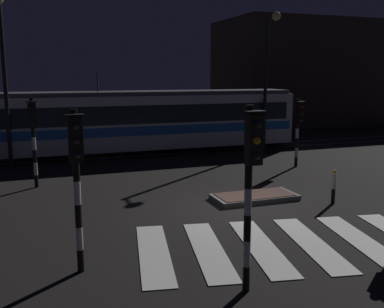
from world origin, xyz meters
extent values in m
plane|color=black|center=(0.00, 0.00, 0.00)|extent=(120.00, 120.00, 0.00)
cube|color=#59595E|center=(0.00, 9.78, 0.01)|extent=(80.00, 0.12, 0.03)
cube|color=#59595E|center=(0.00, 11.22, 0.01)|extent=(80.00, 0.12, 0.03)
cube|color=silver|center=(-3.16, -2.42, 0.01)|extent=(1.37, 3.68, 0.02)
cube|color=silver|center=(-1.89, -2.66, 0.01)|extent=(1.37, 3.68, 0.02)
cube|color=silver|center=(-0.63, -2.90, 0.01)|extent=(1.37, 3.68, 0.02)
cube|color=silver|center=(0.63, -3.15, 0.01)|extent=(1.37, 3.68, 0.02)
cube|color=silver|center=(1.89, -3.39, 0.01)|extent=(1.37, 3.68, 0.02)
cube|color=slate|center=(1.14, 0.78, 0.08)|extent=(2.79, 1.25, 0.16)
cube|color=brown|center=(1.14, 0.78, 0.17)|extent=(2.51, 1.13, 0.02)
cylinder|color=black|center=(-4.85, -2.82, 0.24)|extent=(0.14, 0.14, 0.49)
cylinder|color=white|center=(-4.85, -2.82, 0.73)|extent=(0.14, 0.14, 0.49)
cylinder|color=black|center=(-4.85, -2.82, 1.22)|extent=(0.14, 0.14, 0.49)
cylinder|color=white|center=(-4.85, -2.82, 1.71)|extent=(0.14, 0.14, 0.49)
cylinder|color=black|center=(-4.85, -2.82, 2.20)|extent=(0.14, 0.14, 0.49)
cylinder|color=white|center=(-4.85, -2.82, 2.69)|extent=(0.14, 0.14, 0.49)
cylinder|color=black|center=(-4.85, -2.82, 3.18)|extent=(0.14, 0.14, 0.49)
cube|color=black|center=(-4.85, -2.99, 2.82)|extent=(0.28, 0.20, 0.90)
sphere|color=black|center=(-4.85, -3.10, 3.10)|extent=(0.14, 0.14, 0.14)
sphere|color=black|center=(-4.85, -3.10, 2.82)|extent=(0.14, 0.14, 0.14)
sphere|color=black|center=(-4.85, -3.10, 2.54)|extent=(0.14, 0.14, 0.14)
cube|color=black|center=(-4.85, -2.99, 3.31)|extent=(0.36, 0.24, 0.04)
cylinder|color=black|center=(5.36, 4.87, 0.22)|extent=(0.14, 0.14, 0.43)
cylinder|color=white|center=(5.36, 4.87, 0.65)|extent=(0.14, 0.14, 0.43)
cylinder|color=black|center=(5.36, 4.87, 1.08)|extent=(0.14, 0.14, 0.43)
cylinder|color=white|center=(5.36, 4.87, 1.51)|extent=(0.14, 0.14, 0.43)
cylinder|color=black|center=(5.36, 4.87, 1.95)|extent=(0.14, 0.14, 0.43)
cylinder|color=white|center=(5.36, 4.87, 2.38)|extent=(0.14, 0.14, 0.43)
cylinder|color=black|center=(5.36, 4.87, 2.81)|extent=(0.14, 0.14, 0.43)
cube|color=black|center=(5.36, 4.70, 2.43)|extent=(0.28, 0.20, 0.90)
sphere|color=red|center=(5.36, 4.59, 2.71)|extent=(0.14, 0.14, 0.14)
sphere|color=black|center=(5.36, 4.59, 2.43)|extent=(0.14, 0.14, 0.14)
sphere|color=black|center=(5.36, 4.59, 2.15)|extent=(0.14, 0.14, 0.14)
cube|color=black|center=(5.36, 4.70, 2.92)|extent=(0.36, 0.24, 0.04)
cylinder|color=black|center=(-1.96, -4.77, 0.25)|extent=(0.14, 0.14, 0.51)
cylinder|color=white|center=(-1.96, -4.77, 0.76)|extent=(0.14, 0.14, 0.51)
cylinder|color=black|center=(-1.96, -4.77, 1.27)|extent=(0.14, 0.14, 0.51)
cylinder|color=white|center=(-1.96, -4.77, 1.78)|extent=(0.14, 0.14, 0.51)
cylinder|color=black|center=(-1.96, -4.77, 2.29)|extent=(0.14, 0.14, 0.51)
cylinder|color=white|center=(-1.96, -4.77, 2.80)|extent=(0.14, 0.14, 0.51)
cylinder|color=black|center=(-1.96, -4.77, 3.30)|extent=(0.14, 0.14, 0.51)
cube|color=black|center=(-1.96, -4.94, 2.96)|extent=(0.28, 0.20, 0.90)
sphere|color=black|center=(-1.96, -5.05, 3.24)|extent=(0.14, 0.14, 0.14)
sphere|color=orange|center=(-1.96, -5.05, 2.96)|extent=(0.14, 0.14, 0.14)
sphere|color=black|center=(-1.96, -5.05, 2.68)|extent=(0.14, 0.14, 0.14)
cube|color=black|center=(-1.96, -4.94, 3.45)|extent=(0.36, 0.24, 0.04)
cylinder|color=black|center=(-5.66, 4.92, 0.23)|extent=(0.14, 0.14, 0.47)
cylinder|color=white|center=(-5.66, 4.92, 0.70)|extent=(0.14, 0.14, 0.47)
cylinder|color=black|center=(-5.66, 4.92, 1.16)|extent=(0.14, 0.14, 0.47)
cylinder|color=white|center=(-5.66, 4.92, 1.63)|extent=(0.14, 0.14, 0.47)
cylinder|color=black|center=(-5.66, 4.92, 2.10)|extent=(0.14, 0.14, 0.47)
cylinder|color=white|center=(-5.66, 4.92, 2.56)|extent=(0.14, 0.14, 0.47)
cylinder|color=black|center=(-5.66, 4.92, 3.03)|extent=(0.14, 0.14, 0.47)
cube|color=black|center=(-5.66, 4.75, 2.66)|extent=(0.28, 0.20, 0.90)
sphere|color=black|center=(-5.66, 4.64, 2.94)|extent=(0.14, 0.14, 0.14)
sphere|color=black|center=(-5.66, 4.64, 2.66)|extent=(0.14, 0.14, 0.14)
sphere|color=black|center=(-5.66, 4.64, 2.38)|extent=(0.14, 0.14, 0.14)
cube|color=black|center=(-5.66, 4.75, 3.15)|extent=(0.36, 0.24, 0.04)
cylinder|color=black|center=(6.00, 9.01, 3.56)|extent=(0.18, 0.18, 7.11)
cylinder|color=black|center=(6.00, 8.56, 7.01)|extent=(0.10, 0.90, 0.10)
sphere|color=#F9E08C|center=(6.00, 8.11, 6.93)|extent=(0.44, 0.44, 0.44)
cylinder|color=black|center=(-6.67, 8.57, 3.59)|extent=(0.18, 0.18, 7.18)
cube|color=silver|center=(-0.14, 10.50, 1.70)|extent=(16.05, 2.50, 2.70)
cube|color=blue|center=(-0.14, 9.23, 1.35)|extent=(15.73, 0.04, 0.44)
cube|color=blue|center=(-0.14, 11.77, 1.35)|extent=(15.73, 0.04, 0.44)
cube|color=black|center=(-0.14, 9.24, 2.15)|extent=(15.24, 0.03, 0.90)
cube|color=#4C4C51|center=(-0.14, 10.50, 3.15)|extent=(15.73, 2.30, 0.20)
cylinder|color=#262628|center=(-2.55, 10.50, 3.65)|extent=(0.08, 0.08, 1.00)
cube|color=black|center=(4.27, 10.50, 0.17)|extent=(2.20, 2.00, 0.35)
cube|color=black|center=(-4.56, 10.50, 0.17)|extent=(2.20, 2.00, 0.35)
sphere|color=#F9F2CC|center=(7.93, 10.50, 1.30)|extent=(0.24, 0.24, 0.24)
cylinder|color=black|center=(3.27, -0.51, 0.25)|extent=(0.12, 0.12, 0.50)
cylinder|color=white|center=(3.27, -0.51, 0.75)|extent=(0.12, 0.12, 0.50)
sphere|color=yellow|center=(3.27, -0.51, 1.05)|extent=(0.12, 0.12, 0.12)
cube|color=#382D28|center=(17.06, 20.39, 4.19)|extent=(15.94, 8.00, 8.38)
camera|label=1|loc=(-5.57, -11.77, 4.09)|focal=41.10mm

